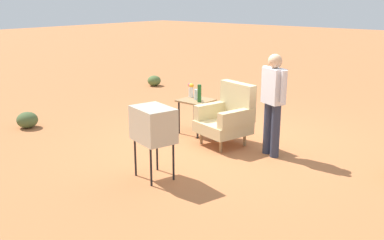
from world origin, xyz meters
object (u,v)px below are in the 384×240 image
(tv_on_stand, at_px, (153,125))
(flower_vase, at_px, (191,89))
(armchair, at_px, (228,116))
(side_table, at_px, (196,105))
(bottle_wine_green, at_px, (199,93))
(person_standing, at_px, (273,99))
(bottle_short_clear, at_px, (196,95))

(tv_on_stand, distance_m, flower_vase, 2.39)
(armchair, relative_size, tv_on_stand, 1.03)
(side_table, height_order, bottle_wine_green, bottle_wine_green)
(bottle_wine_green, bearing_deg, side_table, 147.96)
(side_table, height_order, flower_vase, flower_vase)
(flower_vase, bearing_deg, bottle_wine_green, -29.56)
(person_standing, height_order, flower_vase, person_standing)
(tv_on_stand, xyz_separation_m, bottle_wine_green, (-0.72, 1.91, 0.02))
(bottle_short_clear, height_order, flower_vase, flower_vase)
(bottle_short_clear, bearing_deg, tv_on_stand, -66.31)
(armchair, bearing_deg, side_table, 170.37)
(person_standing, relative_size, flower_vase, 6.19)
(person_standing, bearing_deg, bottle_short_clear, 175.49)
(armchair, xyz_separation_m, bottle_wine_green, (-0.65, 0.03, 0.31))
(person_standing, height_order, bottle_wine_green, person_standing)
(side_table, bearing_deg, bottle_wine_green, -32.04)
(armchair, xyz_separation_m, flower_vase, (-1.03, 0.25, 0.30))
(bottle_short_clear, bearing_deg, bottle_wine_green, -30.54)
(bottle_wine_green, xyz_separation_m, flower_vase, (-0.37, 0.21, -0.01))
(side_table, relative_size, tv_on_stand, 0.63)
(tv_on_stand, distance_m, bottle_wine_green, 2.04)
(armchair, bearing_deg, person_standing, -0.41)
(side_table, height_order, tv_on_stand, tv_on_stand)
(side_table, distance_m, flower_vase, 0.34)
(armchair, distance_m, tv_on_stand, 1.90)
(person_standing, bearing_deg, bottle_wine_green, 178.47)
(armchair, height_order, bottle_short_clear, armchair)
(side_table, xyz_separation_m, bottle_wine_green, (0.17, -0.10, 0.26))
(tv_on_stand, xyz_separation_m, bottle_short_clear, (-0.88, 2.00, -0.04))
(bottle_short_clear, distance_m, bottle_wine_green, 0.19)
(bottle_short_clear, height_order, bottle_wine_green, bottle_wine_green)
(flower_vase, bearing_deg, armchair, -13.47)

